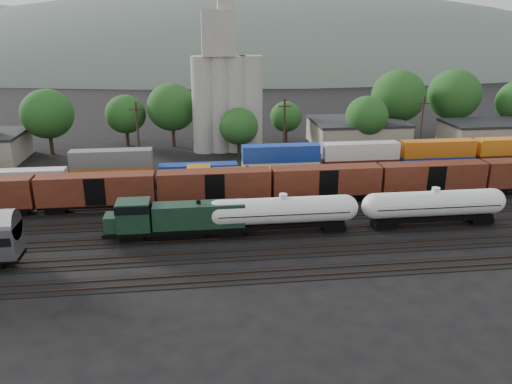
{
  "coord_description": "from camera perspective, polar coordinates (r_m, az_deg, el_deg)",
  "views": [
    {
      "loc": [
        -2.71,
        -58.92,
        24.15
      ],
      "look_at": [
        4.78,
        2.0,
        3.0
      ],
      "focal_mm": 35.0,
      "sensor_mm": 36.0,
      "label": 1
    }
  ],
  "objects": [
    {
      "name": "boxcar_string",
      "position": [
        71.89,
        13.95,
        1.43
      ],
      "size": [
        184.4,
        2.9,
        4.2
      ],
      "color": "black",
      "rests_on": "ground"
    },
    {
      "name": "green_locomotive",
      "position": [
        58.14,
        -9.55,
        -2.98
      ],
      "size": [
        17.49,
        3.09,
        4.63
      ],
      "color": "black",
      "rests_on": "ground"
    },
    {
      "name": "tank_car_b",
      "position": [
        64.63,
        19.68,
        -1.42
      ],
      "size": [
        18.18,
        3.26,
        4.77
      ],
      "color": "silver",
      "rests_on": "ground"
    },
    {
      "name": "orange_locomotive",
      "position": [
        72.41,
        -3.22,
        1.49
      ],
      "size": [
        16.69,
        2.78,
        4.17
      ],
      "color": "black",
      "rests_on": "ground"
    },
    {
      "name": "distant_hills",
      "position": [
        323.14,
        -2.25,
        11.04
      ],
      "size": [
        860.0,
        286.0,
        130.0
      ],
      "color": "#59665B",
      "rests_on": "ground"
    },
    {
      "name": "tree_band",
      "position": [
        100.39,
        4.72,
        9.54
      ],
      "size": [
        163.45,
        22.7,
        14.52
      ],
      "color": "black",
      "rests_on": "ground"
    },
    {
      "name": "grain_silo",
      "position": [
        95.98,
        -3.43,
        11.26
      ],
      "size": [
        13.4,
        5.0,
        29.0
      ],
      "color": "#A3A095",
      "rests_on": "ground"
    },
    {
      "name": "ground",
      "position": [
        63.74,
        -4.05,
        -3.3
      ],
      "size": [
        600.0,
        600.0,
        0.0
      ],
      "primitive_type": "plane",
      "color": "black"
    },
    {
      "name": "tracks",
      "position": [
        63.72,
        -4.05,
        -3.26
      ],
      "size": [
        180.0,
        33.2,
        0.2
      ],
      "color": "black",
      "rests_on": "ground"
    },
    {
      "name": "container_wall",
      "position": [
        77.11,
        -10.42,
        2.59
      ],
      "size": [
        165.35,
        2.6,
        5.8
      ],
      "color": "black",
      "rests_on": "ground"
    },
    {
      "name": "industrial_sheds",
      "position": [
        97.07,
        -1.32,
        6.15
      ],
      "size": [
        119.38,
        17.26,
        5.1
      ],
      "color": "#9E937F",
      "rests_on": "ground"
    },
    {
      "name": "utility_poles",
      "position": [
        82.93,
        -5.0,
        6.45
      ],
      "size": [
        122.2,
        0.36,
        12.0
      ],
      "color": "black",
      "rests_on": "ground"
    },
    {
      "name": "tank_car_a",
      "position": [
        58.81,
        3.09,
        -2.29
      ],
      "size": [
        18.13,
        3.25,
        4.75
      ],
      "color": "silver",
      "rests_on": "ground"
    }
  ]
}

